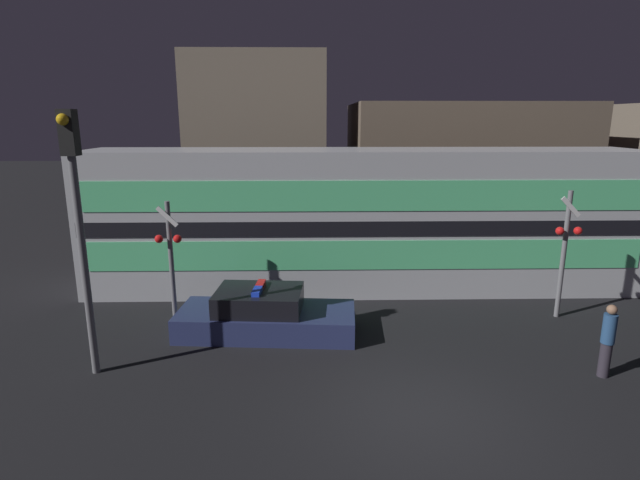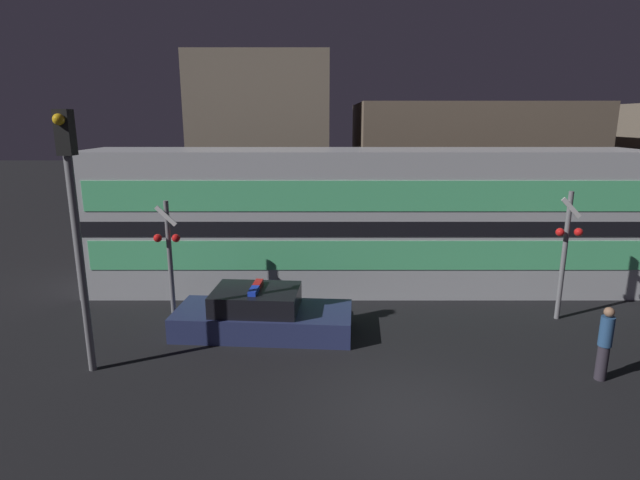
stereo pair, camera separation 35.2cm
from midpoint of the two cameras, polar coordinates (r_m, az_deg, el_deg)
ground_plane at (r=10.11m, az=11.70°, el=-19.21°), size 120.00×120.00×0.00m
train at (r=16.32m, az=5.67°, el=2.33°), size 17.60×2.91×4.51m
police_car at (r=13.20m, az=-5.75°, el=-8.53°), size 4.68×2.15×1.29m
pedestrian at (r=12.40m, az=30.64°, el=-10.12°), size 0.28×0.28×1.64m
crossing_signal_near at (r=15.11m, az=26.99°, el=-0.98°), size 0.72×0.31×3.59m
crossing_signal_far at (r=14.18m, az=-16.03°, el=-1.46°), size 0.72×0.31×3.32m
traffic_light_corner at (r=11.39m, az=-25.34°, el=3.00°), size 0.30×0.46×5.63m
building_left at (r=23.85m, az=-5.86°, el=10.38°), size 6.05×5.11×8.23m
building_center at (r=25.38m, az=16.59°, el=7.75°), size 10.34×6.92×6.16m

